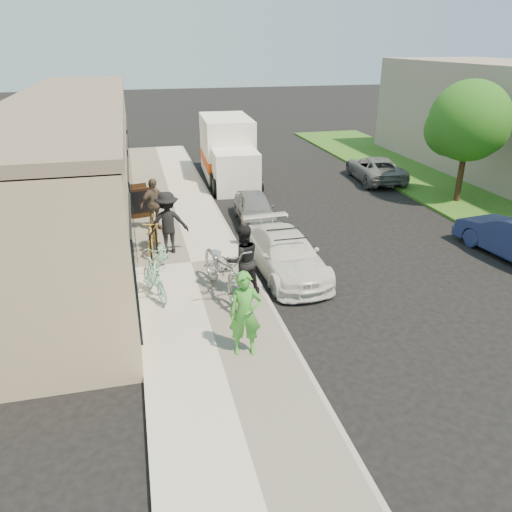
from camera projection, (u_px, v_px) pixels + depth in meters
ground at (290, 309)px, 11.93m from camera, size 120.00×120.00×0.00m
sidewalk at (191, 264)px, 14.13m from camera, size 3.00×34.00×0.15m
curb at (244, 259)px, 14.47m from camera, size 0.12×34.00×0.13m
storefront at (76, 161)px, 17.05m from camera, size 3.60×20.00×4.22m
bike_rack at (154, 241)px, 14.22m from camera, size 0.24×0.54×0.81m
sandwich_board at (140, 202)px, 17.43m from camera, size 0.82×0.83×1.13m
sedan_white at (286, 254)px, 13.56m from camera, size 1.78×4.01×1.18m
sedan_silver at (255, 208)px, 17.39m from camera, size 1.48×3.19×1.06m
moving_truck at (228, 153)px, 22.59m from camera, size 2.35×5.66×2.74m
far_car_gray at (375, 169)px, 22.62m from camera, size 2.25×4.14×1.10m
median_tree at (468, 124)px, 18.54m from camera, size 2.98×2.98×4.56m
tandem_bike at (223, 269)px, 12.05m from camera, size 1.35×2.70×1.36m
woman_rider at (245, 314)px, 9.70m from camera, size 0.71×0.53×1.75m
man_standing at (243, 260)px, 12.03m from camera, size 0.94×0.77×1.77m
cruiser_bike_a at (154, 279)px, 12.01m from camera, size 0.88×1.63×0.94m
cruiser_bike_b at (160, 257)px, 13.38m from camera, size 0.92×1.67×0.83m
cruiser_bike_c at (153, 234)px, 14.73m from camera, size 0.80×1.73×1.01m
bystander_a at (168, 222)px, 14.43m from camera, size 1.20×0.72×1.83m
bystander_b at (154, 205)px, 16.19m from camera, size 1.07×0.90×1.72m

